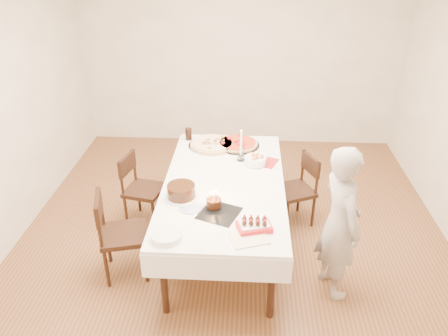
# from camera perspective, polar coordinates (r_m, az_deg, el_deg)

# --- Properties ---
(floor) EXTENTS (5.00, 5.00, 0.00)m
(floor) POSITION_cam_1_polar(r_m,az_deg,el_deg) (4.65, 1.14, -9.41)
(floor) COLOR #55381D
(floor) RESTS_ON ground
(wall_back) EXTENTS (4.50, 0.04, 2.70)m
(wall_back) POSITION_cam_1_polar(r_m,az_deg,el_deg) (6.34, 2.20, 14.83)
(wall_back) COLOR #EBE2C6
(wall_back) RESTS_ON floor
(dining_table) EXTENTS (1.43, 2.28, 0.75)m
(dining_table) POSITION_cam_1_polar(r_m,az_deg,el_deg) (4.38, 0.00, -6.02)
(dining_table) COLOR white
(dining_table) RESTS_ON floor
(chair_right_savory) EXTENTS (0.53, 0.53, 0.79)m
(chair_right_savory) POSITION_cam_1_polar(r_m,az_deg,el_deg) (4.76, 9.19, -2.95)
(chair_right_savory) COLOR black
(chair_right_savory) RESTS_ON floor
(chair_left_savory) EXTENTS (0.49, 0.49, 0.80)m
(chair_left_savory) POSITION_cam_1_polar(r_m,az_deg,el_deg) (4.78, -10.38, -2.85)
(chair_left_savory) COLOR black
(chair_left_savory) RESTS_ON floor
(chair_left_dessert) EXTENTS (0.54, 0.54, 0.86)m
(chair_left_dessert) POSITION_cam_1_polar(r_m,az_deg,el_deg) (4.12, -12.95, -8.46)
(chair_left_dessert) COLOR black
(chair_left_dessert) RESTS_ON floor
(person) EXTENTS (0.48, 0.60, 1.42)m
(person) POSITION_cam_1_polar(r_m,az_deg,el_deg) (3.81, 14.88, -6.95)
(person) COLOR #B5B0AA
(person) RESTS_ON floor
(pizza_white) EXTENTS (0.70, 0.70, 0.04)m
(pizza_white) POSITION_cam_1_polar(r_m,az_deg,el_deg) (4.86, -1.53, 3.14)
(pizza_white) COLOR beige
(pizza_white) RESTS_ON dining_table
(pizza_pepperoni) EXTENTS (0.59, 0.59, 0.04)m
(pizza_pepperoni) POSITION_cam_1_polar(r_m,az_deg,el_deg) (4.87, 1.77, 3.20)
(pizza_pepperoni) COLOR red
(pizza_pepperoni) RESTS_ON dining_table
(red_placemat) EXTENTS (0.31, 0.31, 0.01)m
(red_placemat) POSITION_cam_1_polar(r_m,az_deg,el_deg) (4.54, 5.35, 0.78)
(red_placemat) COLOR #B21E1E
(red_placemat) RESTS_ON dining_table
(pasta_bowl) EXTENTS (0.28, 0.28, 0.07)m
(pasta_bowl) POSITION_cam_1_polar(r_m,az_deg,el_deg) (4.48, 4.13, 1.02)
(pasta_bowl) COLOR white
(pasta_bowl) RESTS_ON dining_table
(taper_candle) EXTENTS (0.08, 0.08, 0.36)m
(taper_candle) POSITION_cam_1_polar(r_m,az_deg,el_deg) (4.48, 2.24, 3.04)
(taper_candle) COLOR white
(taper_candle) RESTS_ON dining_table
(shaker_pair) EXTENTS (0.12, 0.12, 0.10)m
(shaker_pair) POSITION_cam_1_polar(r_m,az_deg,el_deg) (4.58, 2.24, 1.87)
(shaker_pair) COLOR white
(shaker_pair) RESTS_ON dining_table
(cola_glass) EXTENTS (0.08, 0.08, 0.14)m
(cola_glass) POSITION_cam_1_polar(r_m,az_deg,el_deg) (5.01, -4.65, 4.45)
(cola_glass) COLOR black
(cola_glass) RESTS_ON dining_table
(layer_cake) EXTENTS (0.40, 0.40, 0.13)m
(layer_cake) POSITION_cam_1_polar(r_m,az_deg,el_deg) (3.92, -5.61, -3.04)
(layer_cake) COLOR black
(layer_cake) RESTS_ON dining_table
(cake_board) EXTENTS (0.41, 0.41, 0.01)m
(cake_board) POSITION_cam_1_polar(r_m,az_deg,el_deg) (3.73, -0.63, -5.94)
(cake_board) COLOR black
(cake_board) RESTS_ON dining_table
(birthday_cake) EXTENTS (0.16, 0.16, 0.14)m
(birthday_cake) POSITION_cam_1_polar(r_m,az_deg,el_deg) (3.76, -1.35, -4.15)
(birthday_cake) COLOR #3A1E0F
(birthday_cake) RESTS_ON dining_table
(strawberry_box) EXTENTS (0.31, 0.24, 0.07)m
(strawberry_box) POSITION_cam_1_polar(r_m,az_deg,el_deg) (3.53, 3.97, -7.53)
(strawberry_box) COLOR red
(strawberry_box) RESTS_ON dining_table
(box_lid) EXTENTS (0.33, 0.27, 0.02)m
(box_lid) POSITION_cam_1_polar(r_m,az_deg,el_deg) (3.44, 3.34, -9.31)
(box_lid) COLOR beige
(box_lid) RESTS_ON dining_table
(plate_stack) EXTENTS (0.26, 0.26, 0.05)m
(plate_stack) POSITION_cam_1_polar(r_m,az_deg,el_deg) (3.47, -7.49, -8.74)
(plate_stack) COLOR white
(plate_stack) RESTS_ON dining_table
(china_plate) EXTENTS (0.26, 0.26, 0.01)m
(china_plate) POSITION_cam_1_polar(r_m,az_deg,el_deg) (3.80, -4.36, -5.21)
(china_plate) COLOR white
(china_plate) RESTS_ON dining_table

